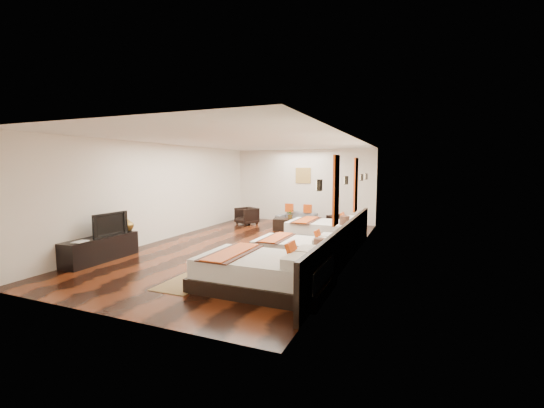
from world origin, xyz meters
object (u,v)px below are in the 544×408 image
at_px(nightstand_b, 344,239).
at_px(tv, 108,224).
at_px(armchair_right, 339,223).
at_px(table_plant, 291,214).
at_px(bed_near, 264,272).
at_px(bed_far, 326,230).
at_px(tv_console, 101,249).
at_px(bed_mid, 299,250).
at_px(coffee_table, 288,224).
at_px(book, 76,242).
at_px(armchair_left, 247,216).
at_px(nightstand_a, 319,265).
at_px(figurine, 126,224).
at_px(sofa, 298,219).

relative_size(nightstand_b, tv, 0.96).
height_order(armchair_right, table_plant, table_plant).
distance_m(nightstand_b, table_plant, 3.17).
relative_size(bed_near, bed_far, 1.06).
bearing_deg(tv_console, table_plant, 62.88).
xyz_separation_m(bed_near, bed_mid, (-0.00, 1.97, -0.05)).
xyz_separation_m(bed_mid, coffee_table, (-1.55, 3.58, -0.06)).
bearing_deg(book, armchair_left, 83.05).
distance_m(nightstand_a, figurine, 4.97).
height_order(book, armchair_left, armchair_left).
xyz_separation_m(nightstand_a, table_plant, (-2.24, 4.68, 0.27)).
distance_m(nightstand_b, coffee_table, 3.20).
distance_m(nightstand_b, armchair_left, 5.00).
relative_size(tv_console, coffee_table, 1.80).
distance_m(armchair_right, table_plant, 1.62).
bearing_deg(nightstand_a, armchair_left, 128.51).
bearing_deg(bed_far, tv_console, -135.10).
bearing_deg(tv, table_plant, -25.64).
relative_size(bed_mid, sofa, 1.18).
distance_m(tv_console, armchair_right, 7.07).
height_order(bed_near, armchair_left, bed_near).
bearing_deg(armchair_right, book, -172.90).
xyz_separation_m(bed_mid, nightstand_a, (0.75, -1.08, 0.02)).
height_order(tv_console, coffee_table, tv_console).
height_order(figurine, armchair_right, figurine).
distance_m(bed_far, sofa, 2.64).
xyz_separation_m(tv_console, armchair_right, (4.27, 5.64, 0.01)).
xyz_separation_m(bed_far, sofa, (-1.56, 2.13, -0.04)).
bearing_deg(sofa, book, -93.18).
distance_m(bed_mid, book, 4.79).
bearing_deg(armchair_right, armchair_left, 128.29).
relative_size(bed_mid, armchair_right, 3.20).
bearing_deg(coffee_table, bed_near, -74.31).
xyz_separation_m(nightstand_b, sofa, (-2.30, 3.26, -0.07)).
bearing_deg(book, table_plant, 65.39).
bearing_deg(nightstand_a, table_plant, 115.56).
bearing_deg(sofa, bed_near, -59.05).
height_order(nightstand_b, tv_console, nightstand_b).
bearing_deg(bed_mid, armchair_right, 88.97).
bearing_deg(bed_mid, sofa, 108.55).
bearing_deg(tv, sofa, -21.04).
relative_size(nightstand_b, armchair_right, 1.46).
bearing_deg(armchair_left, nightstand_a, -22.29).
bearing_deg(figurine, bed_far, 38.97).
distance_m(nightstand_b, armchair_right, 2.68).
bearing_deg(figurine, nightstand_a, -2.16).
bearing_deg(sofa, armchair_right, -4.78).
bearing_deg(bed_mid, nightstand_a, -55.16).
bearing_deg(bed_near, nightstand_a, 49.98).
xyz_separation_m(figurine, coffee_table, (2.64, 4.47, -0.53)).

